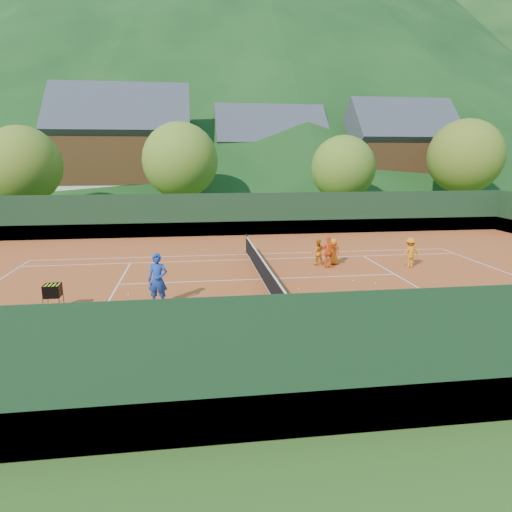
{
  "coord_description": "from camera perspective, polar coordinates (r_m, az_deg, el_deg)",
  "views": [
    {
      "loc": [
        -3.05,
        -19.93,
        5.51
      ],
      "look_at": [
        -0.29,
        0.0,
        1.11
      ],
      "focal_mm": 32.0,
      "sensor_mm": 36.0,
      "label": 1
    }
  ],
  "objects": [
    {
      "name": "tennis_ball_9",
      "position": [
        17.64,
        -0.32,
        -5.69
      ],
      "size": [
        0.07,
        0.07,
        0.07
      ],
      "primitive_type": "sphere",
      "color": "#DBF128",
      "rests_on": "clay_court"
    },
    {
      "name": "tennis_ball_13",
      "position": [
        15.75,
        10.6,
        -8.15
      ],
      "size": [
        0.07,
        0.07,
        0.07
      ],
      "primitive_type": "sphere",
      "color": "#DBF128",
      "rests_on": "clay_court"
    },
    {
      "name": "tennis_ball_3",
      "position": [
        19.1,
        -24.46,
        -5.41
      ],
      "size": [
        0.07,
        0.07,
        0.07
      ],
      "primitive_type": "sphere",
      "color": "#DBF128",
      "rests_on": "clay_court"
    },
    {
      "name": "ground",
      "position": [
        20.9,
        0.78,
        -2.96
      ],
      "size": [
        400.0,
        400.0,
        0.0
      ],
      "primitive_type": "plane",
      "color": "#2A4D18",
      "rests_on": "ground"
    },
    {
      "name": "tennis_ball_16",
      "position": [
        18.63,
        11.14,
        -4.94
      ],
      "size": [
        0.07,
        0.07,
        0.07
      ],
      "primitive_type": "sphere",
      "color": "#DBF128",
      "rests_on": "clay_court"
    },
    {
      "name": "student_a",
      "position": [
        23.67,
        7.7,
        0.48
      ],
      "size": [
        0.67,
        0.53,
        1.35
      ],
      "primitive_type": "imported",
      "rotation": [
        0.0,
        0.0,
        3.17
      ],
      "color": "orange",
      "rests_on": "clay_court"
    },
    {
      "name": "mountain_far_right",
      "position": [
        198.24,
        22.27,
        23.69
      ],
      "size": [
        260.0,
        260.0,
        95.0
      ],
      "primitive_type": "cone",
      "color": "#163311",
      "rests_on": "ground"
    },
    {
      "name": "mountain_far",
      "position": [
        187.07,
        -4.09,
        27.63
      ],
      "size": [
        280.0,
        280.0,
        110.0
      ],
      "primitive_type": "cone",
      "color": "black",
      "rests_on": "ground"
    },
    {
      "name": "tennis_ball_14",
      "position": [
        21.0,
        12.03,
        -3.01
      ],
      "size": [
        0.07,
        0.07,
        0.07
      ],
      "primitive_type": "sphere",
      "color": "#DBF128",
      "rests_on": "clay_court"
    },
    {
      "name": "coach",
      "position": [
        17.35,
        -12.18,
        -2.94
      ],
      "size": [
        0.8,
        0.6,
        2.01
      ],
      "primitive_type": "imported",
      "rotation": [
        0.0,
        0.0,
        -0.17
      ],
      "color": "navy",
      "rests_on": "clay_court"
    },
    {
      "name": "tennis_ball_11",
      "position": [
        11.87,
        -12.06,
        -15.32
      ],
      "size": [
        0.07,
        0.07,
        0.07
      ],
      "primitive_type": "sphere",
      "color": "#DBF128",
      "rests_on": "clay_court"
    },
    {
      "name": "student_b",
      "position": [
        23.08,
        9.06,
        0.43
      ],
      "size": [
        0.95,
        0.43,
        1.58
      ],
      "primitive_type": "imported",
      "rotation": [
        0.0,
        0.0,
        3.19
      ],
      "color": "#F85416",
      "rests_on": "clay_court"
    },
    {
      "name": "tennis_net",
      "position": [
        20.77,
        0.78,
        -1.57
      ],
      "size": [
        0.1,
        12.07,
        1.1
      ],
      "color": "black",
      "rests_on": "clay_court"
    },
    {
      "name": "tennis_ball_5",
      "position": [
        14.16,
        -5.33,
        -10.38
      ],
      "size": [
        0.07,
        0.07,
        0.07
      ],
      "primitive_type": "sphere",
      "color": "#DBF128",
      "rests_on": "clay_court"
    },
    {
      "name": "tennis_ball_19",
      "position": [
        14.09,
        20.68,
        -11.29
      ],
      "size": [
        0.07,
        0.07,
        0.07
      ],
      "primitive_type": "sphere",
      "color": "#DBF128",
      "rests_on": "clay_court"
    },
    {
      "name": "tennis_ball_15",
      "position": [
        12.61,
        -12.25,
        -13.59
      ],
      "size": [
        0.07,
        0.07,
        0.07
      ],
      "primitive_type": "sphere",
      "color": "#DBF128",
      "rests_on": "clay_court"
    },
    {
      "name": "tennis_ball_0",
      "position": [
        17.14,
        -2.65,
        -6.24
      ],
      "size": [
        0.07,
        0.07,
        0.07
      ],
      "primitive_type": "sphere",
      "color": "#DBF128",
      "rests_on": "clay_court"
    },
    {
      "name": "tree_a",
      "position": [
        40.08,
        -27.2,
        10.07
      ],
      "size": [
        6.0,
        6.0,
        7.88
      ],
      "color": "#3E2518",
      "rests_on": "ground"
    },
    {
      "name": "tennis_ball_18",
      "position": [
        15.78,
        -2.5,
        -7.91
      ],
      "size": [
        0.07,
        0.07,
        0.07
      ],
      "primitive_type": "sphere",
      "color": "#DBF128",
      "rests_on": "clay_court"
    },
    {
      "name": "chalet_right",
      "position": [
        55.0,
        17.24,
        11.52
      ],
      "size": [
        11.5,
        8.82,
        11.91
      ],
      "color": "beige",
      "rests_on": "ground"
    },
    {
      "name": "ball_hopper",
      "position": [
        18.0,
        -24.08,
        -4.05
      ],
      "size": [
        0.57,
        0.57,
        1.0
      ],
      "color": "black",
      "rests_on": "clay_court"
    },
    {
      "name": "chalet_mid",
      "position": [
        54.69,
        1.66,
        11.77
      ],
      "size": [
        12.65,
        8.82,
        11.45
      ],
      "color": "beige",
      "rests_on": "ground"
    },
    {
      "name": "tennis_ball_17",
      "position": [
        14.8,
        -2.5,
        -9.31
      ],
      "size": [
        0.07,
        0.07,
        0.07
      ],
      "primitive_type": "sphere",
      "color": "#DBF128",
      "rests_on": "clay_court"
    },
    {
      "name": "tree_d",
      "position": [
        47.14,
        24.7,
        11.24
      ],
      "size": [
        6.8,
        6.8,
        8.93
      ],
      "color": "#3E2A19",
      "rests_on": "ground"
    },
    {
      "name": "clay_court",
      "position": [
        20.9,
        0.78,
        -2.93
      ],
      "size": [
        40.0,
        24.0,
        0.02
      ],
      "primitive_type": "cube",
      "color": "#B7491D",
      "rests_on": "ground"
    },
    {
      "name": "tennis_ball_7",
      "position": [
        16.23,
        -12.5,
        -7.61
      ],
      "size": [
        0.07,
        0.07,
        0.07
      ],
      "primitive_type": "sphere",
      "color": "#DBF128",
      "rests_on": "clay_court"
    },
    {
      "name": "tennis_ball_1",
      "position": [
        16.03,
        15.56,
        -8.04
      ],
      "size": [
        0.07,
        0.07,
        0.07
      ],
      "primitive_type": "sphere",
      "color": "#DBF128",
      "rests_on": "clay_court"
    },
    {
      "name": "student_d",
      "position": [
        24.15,
        18.7,
        0.4
      ],
      "size": [
        1.09,
        0.76,
        1.54
      ],
      "primitive_type": "imported",
      "rotation": [
        0.0,
        0.0,
        3.34
      ],
      "color": "orange",
      "rests_on": "clay_court"
    },
    {
      "name": "tree_c",
      "position": [
        41.07,
        10.82,
        10.76
      ],
      "size": [
        5.6,
        5.6,
        7.35
      ],
      "color": "#412C1A",
      "rests_on": "ground"
    },
    {
      "name": "tennis_ball_2",
      "position": [
        13.27,
        8.36,
        -12.07
      ],
      "size": [
        0.07,
        0.07,
        0.07
      ],
      "primitive_type": "sphere",
      "color": "#DBF128",
      "rests_on": "clay_court"
    },
    {
      "name": "tennis_ball_6",
      "position": [
        19.22,
        -15.64,
        -4.63
      ],
      "size": [
        0.07,
        0.07,
        0.07
      ],
      "primitive_type": "sphere",
      "color": "#DBF128",
      "rests_on": "clay_court"
    },
    {
      "name": "tennis_ball_8",
      "position": [
        15.82,
        25.16,
        -9.07
      ],
      "size": [
        0.07,
        0.07,
        0.07
      ],
      "primitive_type": "sphere",
      "color": "#DBF128",
      "rests_on": "clay_court"
    },
    {
      "name": "tree_b",
      "position": [
        39.94,
        -9.46,
        11.71
      ],
      "size": [
        6.4,
        6.4,
        8.4
      ],
      "color": "#3F2819",
      "rests_on": "ground"
    },
    {
      "name": "court_lines",
      "position": [
        20.9,
        0.78,
        -2.9
      ],
      "size": [
        23.83,
        11.03,
        0.0
      ],
      "color": "silver",
      "rests_on": "clay_court"
    },
    {
      "name": "tennis_ball_4",
      "position": [
        17.91,
        11.32,
        -5.65
      ],
      "size": [
        0.07,
        0.07,
        0.07
      ],
      "primitive_type": "sphere",
      "color": "#DBF128",
      "rests_on": "clay_court"
    },
    {
      "name": "tennis_ball_10",
      "position": [
        19.4,
        5.37,
        -4.06
      ],
      "size": [
        0.07,
        0.07,
        0.07
      ],
      "primitive_type": "sphere",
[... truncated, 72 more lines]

